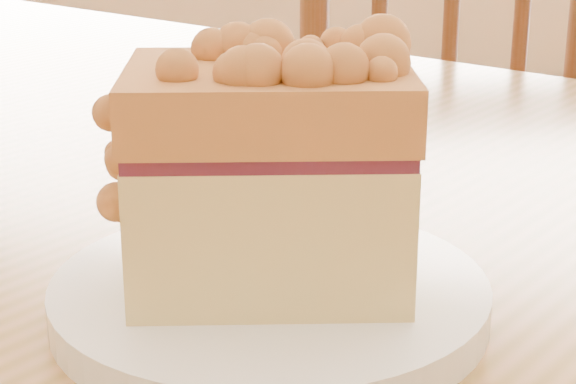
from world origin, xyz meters
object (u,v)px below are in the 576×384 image
Objects in this scene: cafe_chair_main at (412,221)px; plate at (270,298)px; cake_slice at (263,159)px; cafe_table_main at (89,278)px.

cafe_chair_main is 4.55× the size of plate.
plate is 0.07m from cake_slice.
plate is (0.19, -0.19, 0.09)m from cafe_table_main.
cafe_table_main is at bearing 135.63° from plate.
cafe_table_main is 8.07× the size of plate.
cake_slice is at bearing -153.95° from plate.
cafe_chair_main is at bearing 94.49° from plate.
cafe_table_main is at bearing 58.15° from cafe_chair_main.
cafe_table_main is at bearing 117.47° from cake_slice.
cafe_table_main is 0.78m from cafe_chair_main.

